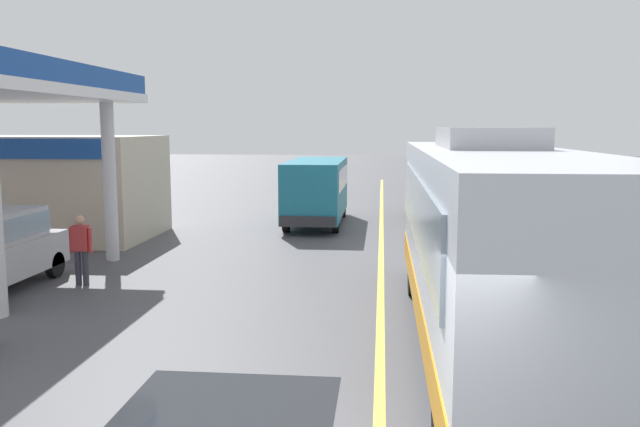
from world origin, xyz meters
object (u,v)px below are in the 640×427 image
object	(u,v)px
pedestrian_near_pump	(81,246)
coach_bus_main	(494,247)
car_trailing_behind_bus	(433,193)
minibus_opposing_lane	(317,186)

from	to	relation	value
pedestrian_near_pump	coach_bus_main	bearing A→B (deg)	-21.26
coach_bus_main	car_trailing_behind_bus	bearing A→B (deg)	89.20
pedestrian_near_pump	car_trailing_behind_bus	xyz separation A→B (m)	(9.08, 12.27, 0.08)
coach_bus_main	minibus_opposing_lane	size ratio (longest dim) A/B	1.80
coach_bus_main	minibus_opposing_lane	bearing A→B (deg)	107.78
minibus_opposing_lane	car_trailing_behind_bus	distance (m)	5.08
pedestrian_near_pump	car_trailing_behind_bus	distance (m)	15.27
car_trailing_behind_bus	minibus_opposing_lane	bearing A→B (deg)	-154.11
coach_bus_main	minibus_opposing_lane	distance (m)	14.19
minibus_opposing_lane	car_trailing_behind_bus	world-z (taller)	minibus_opposing_lane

